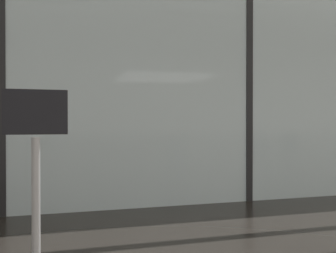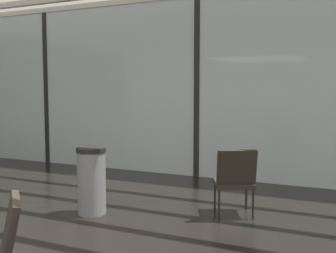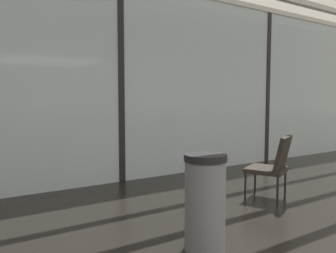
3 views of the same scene
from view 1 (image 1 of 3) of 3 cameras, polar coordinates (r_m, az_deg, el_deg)
glass_curtain_wall at (r=5.81m, az=12.32°, el=4.70°), size 14.00×0.08×3.24m
window_mullion_0 at (r=5.19m, az=-24.39°, el=5.16°), size 0.10×0.12×3.24m
window_mullion_1 at (r=5.81m, az=12.32°, el=4.70°), size 0.10×0.12×3.24m
parked_airplane at (r=10.31m, az=-2.32°, el=5.90°), size 13.95×4.32×4.32m
info_sign at (r=2.82m, az=-19.83°, el=-10.21°), size 0.44×0.32×1.44m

